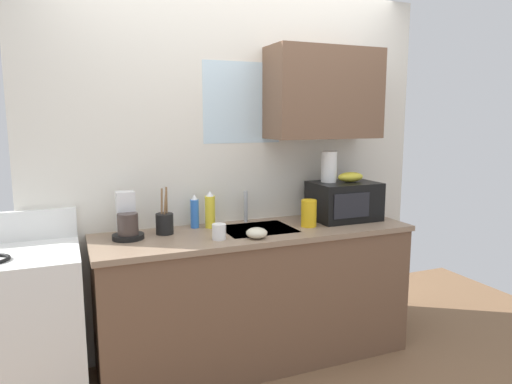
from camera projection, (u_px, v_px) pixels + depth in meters
kitchen_wall_assembly at (253, 157)px, 3.28m from camera, size 2.84×0.42×2.50m
counter_unit at (256, 294)px, 3.10m from camera, size 2.07×0.63×0.90m
sink_faucet at (246, 207)px, 3.24m from camera, size 0.03×0.03×0.22m
stove_range at (27, 330)px, 2.58m from camera, size 0.60×0.60×1.08m
microwave at (344, 201)px, 3.32m from camera, size 0.46×0.35×0.27m
banana_bunch at (350, 177)px, 3.31m from camera, size 0.20×0.11×0.07m
paper_towel_roll at (329, 167)px, 3.29m from camera, size 0.11×0.11×0.22m
coffee_maker at (127, 221)px, 2.81m from camera, size 0.19×0.21×0.28m
dish_soap_bottle_yellow at (210, 210)px, 3.07m from camera, size 0.07×0.07×0.25m
dish_soap_bottle_blue at (195, 212)px, 3.07m from camera, size 0.06×0.06×0.22m
cereal_canister at (309, 213)px, 3.11m from camera, size 0.10×0.10×0.18m
mug_white at (219, 232)px, 2.78m from camera, size 0.08×0.08×0.09m
utensil_crock at (165, 223)px, 2.91m from camera, size 0.11×0.11×0.30m
small_bowl at (257, 233)px, 2.81m from camera, size 0.13×0.13×0.06m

